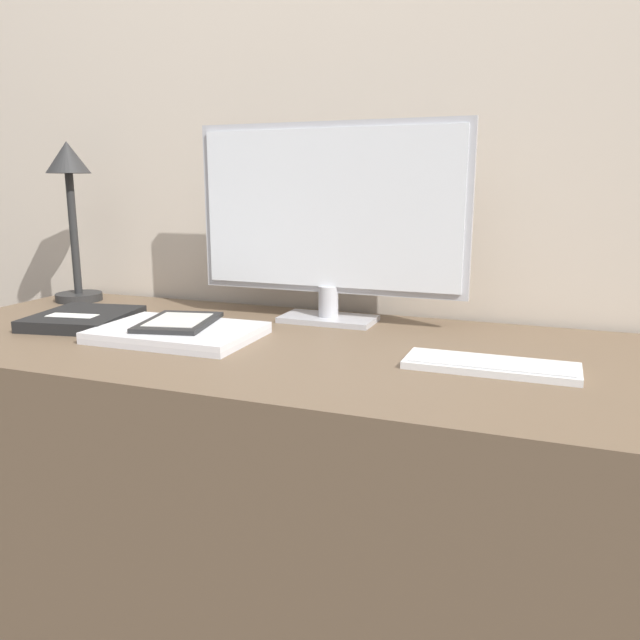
{
  "coord_description": "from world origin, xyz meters",
  "views": [
    {
      "loc": [
        0.48,
        -0.85,
        1.0
      ],
      "look_at": [
        0.1,
        0.17,
        0.77
      ],
      "focal_mm": 35.0,
      "sensor_mm": 36.0,
      "label": 1
    }
  ],
  "objects": [
    {
      "name": "laptop",
      "position": [
        -0.2,
        0.17,
        0.72
      ],
      "size": [
        0.31,
        0.22,
        0.02
      ],
      "color": "silver",
      "rests_on": "desk"
    },
    {
      "name": "monitor",
      "position": [
        0.02,
        0.42,
        0.94
      ],
      "size": [
        0.6,
        0.11,
        0.43
      ],
      "color": "#B7B7BC",
      "rests_on": "desk"
    },
    {
      "name": "ereader",
      "position": [
        -0.22,
        0.19,
        0.73
      ],
      "size": [
        0.17,
        0.21,
        0.01
      ],
      "color": "black",
      "rests_on": "laptop"
    },
    {
      "name": "notebook",
      "position": [
        -0.47,
        0.2,
        0.72
      ],
      "size": [
        0.23,
        0.25,
        0.03
      ],
      "color": "black",
      "rests_on": "desk"
    },
    {
      "name": "desk_lamp",
      "position": [
        -0.68,
        0.42,
        0.98
      ],
      "size": [
        0.12,
        0.12,
        0.4
      ],
      "color": "#282828",
      "rests_on": "desk"
    },
    {
      "name": "desk",
      "position": [
        0.0,
        0.21,
        0.35
      ],
      "size": [
        1.59,
        0.65,
        0.71
      ],
      "color": "brown",
      "rests_on": "ground_plane"
    },
    {
      "name": "wall_back",
      "position": [
        0.0,
        0.58,
        1.2
      ],
      "size": [
        3.6,
        0.05,
        2.4
      ],
      "color": "beige",
      "rests_on": "ground_plane"
    },
    {
      "name": "keyboard",
      "position": [
        0.4,
        0.17,
        0.71
      ],
      "size": [
        0.28,
        0.1,
        0.01
      ],
      "color": "silver",
      "rests_on": "desk"
    }
  ]
}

